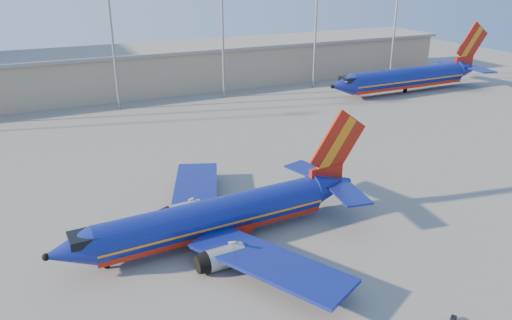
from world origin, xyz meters
name	(u,v)px	position (x,y,z in m)	size (l,w,h in m)	color
ground	(252,212)	(0.00, 0.00, 0.00)	(220.00, 220.00, 0.00)	slate
terminal_building	(180,66)	(10.00, 58.00, 4.32)	(122.00, 16.00, 8.50)	gray
light_mast_row	(168,4)	(5.00, 46.00, 17.55)	(101.60, 1.60, 28.65)	gray
aircraft_main	(221,216)	(-4.74, -3.58, 2.30)	(31.76, 30.50, 10.75)	navy
aircraft_second	(410,77)	(50.33, 34.25, 3.01)	(38.71, 15.09, 13.11)	navy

